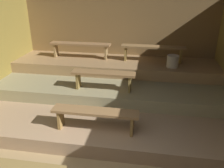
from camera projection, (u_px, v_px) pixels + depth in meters
The scene contains 10 objects.
ground at pixel (103, 123), 5.20m from camera, with size 6.32×5.71×0.08m, color #9E8359.
wall_back at pixel (119, 40), 6.94m from camera, with size 6.32×0.06×2.52m, color olive.
platform_lower at pixel (108, 103), 5.69m from camera, with size 5.52×3.67×0.28m, color tan.
platform_middle at pixel (112, 82), 6.16m from camera, with size 5.52×2.40×0.28m, color gray.
platform_upper at pixel (115, 65), 6.54m from camera, with size 5.52×1.30×0.28m, color #9A784F.
bench_lower_center at pixel (95, 114), 4.26m from camera, with size 1.59×0.29×0.42m.
bench_middle_center at pixel (103, 76), 5.28m from camera, with size 1.44×0.29×0.42m.
bench_upper_left at pixel (80, 46), 6.62m from camera, with size 1.72×0.29×0.42m.
bench_upper_right at pixel (153, 49), 6.31m from camera, with size 1.72×0.29×0.42m.
pail_upper at pixel (173, 61), 5.94m from camera, with size 0.30×0.30×0.30m, color #B2A899.
Camera 1 is at (0.93, -1.88, 2.82)m, focal length 37.58 mm.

